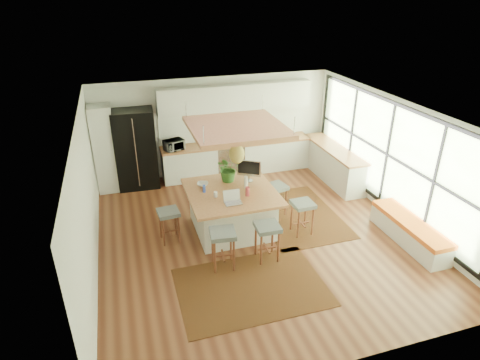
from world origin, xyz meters
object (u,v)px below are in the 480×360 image
object	(u,v)px
stool_near_right	(267,243)
monitor	(249,170)
laptop	(233,198)
stool_right_front	(302,218)
stool_right_back	(276,200)
island	(232,210)
stool_near_left	(223,251)
island_plant	(229,171)
fridge	(136,153)
stool_left_side	(169,226)
microwave	(174,144)

from	to	relation	value
stool_near_right	monitor	bearing A→B (deg)	84.52
laptop	stool_right_front	bearing A→B (deg)	-2.60
stool_right_back	island	bearing A→B (deg)	-164.52
stool_near_left	stool_right_front	world-z (taller)	stool_near_left
monitor	island_plant	distance (m)	0.45
stool_right_front	island_plant	xyz separation A→B (m)	(-1.31, 1.10, 0.81)
fridge	stool_left_side	world-z (taller)	fridge
island	stool_near_left	xyz separation A→B (m)	(-0.53, -1.24, -0.11)
stool_near_right	fridge	bearing A→B (deg)	117.39
monitor	island_plant	bearing A→B (deg)	-167.76
fridge	microwave	xyz separation A→B (m)	(0.98, -0.09, 0.17)
fridge	island	bearing A→B (deg)	-55.08
fridge	microwave	world-z (taller)	fridge
island_plant	island	bearing A→B (deg)	-99.28
laptop	island_plant	world-z (taller)	island_plant
island_plant	stool_right_back	bearing A→B (deg)	-9.76
island	stool_left_side	distance (m)	1.37
island	stool_right_back	xyz separation A→B (m)	(1.16, 0.32, -0.11)
stool_right_front	laptop	distance (m)	1.66
microwave	stool_right_back	bearing A→B (deg)	-72.45
stool_near_right	laptop	world-z (taller)	laptop
stool_right_front	island_plant	distance (m)	1.89
fridge	island_plant	distance (m)	2.98
stool_near_left	fridge	bearing A→B (deg)	106.89
stool_near_right	stool_right_back	xyz separation A→B (m)	(0.80, 1.57, 0.00)
stool_near_left	microwave	world-z (taller)	microwave
stool_near_left	stool_right_back	xyz separation A→B (m)	(1.68, 1.56, 0.00)
stool_right_back	stool_left_side	bearing A→B (deg)	-171.49
stool_right_back	stool_left_side	size ratio (longest dim) A/B	1.05
stool_left_side	monitor	distance (m)	2.09
stool_right_front	microwave	xyz separation A→B (m)	(-2.18, 3.34, 0.74)
stool_near_left	stool_near_right	bearing A→B (deg)	-0.58
fridge	stool_right_back	size ratio (longest dim) A/B	2.79
island	monitor	world-z (taller)	monitor
laptop	island_plant	size ratio (longest dim) A/B	0.61
laptop	microwave	size ratio (longest dim) A/B	0.73
stool_right_front	island	bearing A→B (deg)	156.80
stool_near_left	laptop	distance (m)	1.08
laptop	stool_right_back	bearing A→B (deg)	33.80
fridge	laptop	distance (m)	3.74
fridge	stool_left_side	bearing A→B (deg)	-79.08
stool_near_right	stool_right_back	bearing A→B (deg)	62.83
stool_right_back	fridge	bearing A→B (deg)	139.30
island_plant	microwave	bearing A→B (deg)	111.12
island	microwave	bearing A→B (deg)	105.91
island	stool_left_side	world-z (taller)	island
stool_near_right	stool_left_side	bearing A→B (deg)	145.20
stool_near_left	stool_left_side	distance (m)	1.45
fridge	stool_right_back	distance (m)	3.89
stool_right_front	stool_left_side	xyz separation A→B (m)	(-2.75, 0.54, 0.00)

